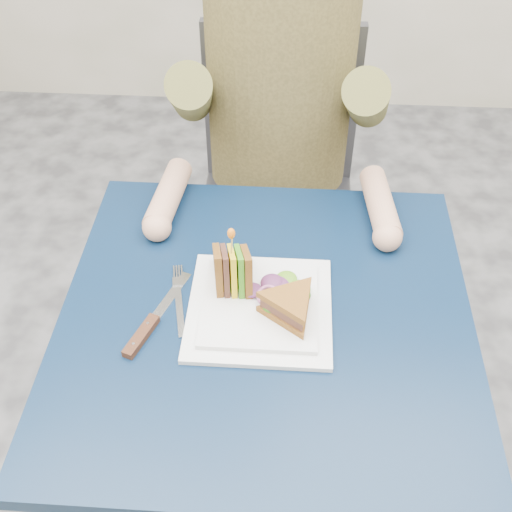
# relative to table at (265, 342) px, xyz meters

# --- Properties ---
(ground) EXTENTS (4.00, 4.00, 0.00)m
(ground) POSITION_rel_table_xyz_m (0.00, 0.00, -0.65)
(ground) COLOR #4A4A4C
(ground) RESTS_ON ground
(table) EXTENTS (0.75, 0.75, 0.73)m
(table) POSITION_rel_table_xyz_m (0.00, 0.00, 0.00)
(table) COLOR black
(table) RESTS_ON ground
(chair) EXTENTS (0.42, 0.40, 0.93)m
(chair) POSITION_rel_table_xyz_m (0.00, 0.68, -0.11)
(chair) COLOR #47474C
(chair) RESTS_ON ground
(diner) EXTENTS (0.54, 0.59, 0.74)m
(diner) POSITION_rel_table_xyz_m (-0.00, 0.57, 0.26)
(diner) COLOR #4E4523
(diner) RESTS_ON chair
(plate) EXTENTS (0.26, 0.26, 0.02)m
(plate) POSITION_rel_table_xyz_m (-0.01, 0.01, 0.09)
(plate) COLOR white
(plate) RESTS_ON table
(sandwich_flat) EXTENTS (0.17, 0.17, 0.05)m
(sandwich_flat) POSITION_rel_table_xyz_m (0.04, -0.02, 0.12)
(sandwich_flat) COLOR brown
(sandwich_flat) RESTS_ON plate
(sandwich_upright) EXTENTS (0.09, 0.15, 0.15)m
(sandwich_upright) POSITION_rel_table_xyz_m (-0.06, 0.05, 0.13)
(sandwich_upright) COLOR brown
(sandwich_upright) RESTS_ON plate
(fork) EXTENTS (0.05, 0.18, 0.01)m
(fork) POSITION_rel_table_xyz_m (-0.16, 0.02, 0.08)
(fork) COLOR silver
(fork) RESTS_ON table
(knife) EXTENTS (0.09, 0.21, 0.02)m
(knife) POSITION_rel_table_xyz_m (-0.21, -0.05, 0.09)
(knife) COLOR silver
(knife) RESTS_ON table
(toothpick) EXTENTS (0.01, 0.01, 0.06)m
(toothpick) POSITION_rel_table_xyz_m (-0.06, 0.05, 0.20)
(toothpick) COLOR tan
(toothpick) RESTS_ON sandwich_upright
(toothpick_frill) EXTENTS (0.01, 0.01, 0.02)m
(toothpick_frill) POSITION_rel_table_xyz_m (-0.06, 0.05, 0.23)
(toothpick_frill) COLOR orange
(toothpick_frill) RESTS_ON sandwich_upright
(lettuce_spill) EXTENTS (0.15, 0.13, 0.02)m
(lettuce_spill) POSITION_rel_table_xyz_m (-0.01, 0.02, 0.11)
(lettuce_spill) COLOR #337A14
(lettuce_spill) RESTS_ON plate
(onion_ring) EXTENTS (0.04, 0.04, 0.02)m
(onion_ring) POSITION_rel_table_xyz_m (0.00, 0.01, 0.11)
(onion_ring) COLOR #9E4C7A
(onion_ring) RESTS_ON plate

